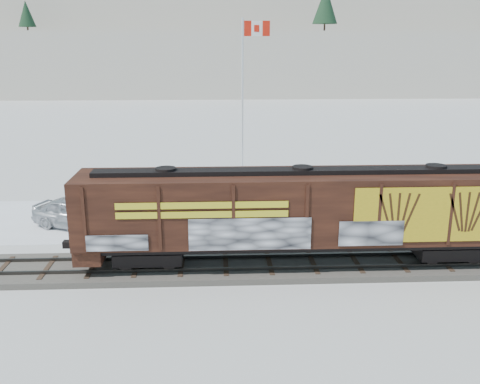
{
  "coord_description": "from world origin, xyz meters",
  "views": [
    {
      "loc": [
        -0.39,
        -22.55,
        10.03
      ],
      "look_at": [
        0.79,
        3.0,
        2.85
      ],
      "focal_mm": 40.0,
      "sensor_mm": 36.0,
      "label": 1
    }
  ],
  "objects_px": {
    "car_silver": "(76,213)",
    "car_dark": "(259,215)",
    "flagpole": "(244,127)",
    "car_white": "(277,202)",
    "hopper_railcar": "(301,210)"
  },
  "relations": [
    {
      "from": "flagpole",
      "to": "car_silver",
      "type": "xyz_separation_m",
      "value": [
        -9.81,
        -8.76,
        -3.42
      ]
    },
    {
      "from": "car_silver",
      "to": "car_dark",
      "type": "distance_m",
      "value": 10.17
    },
    {
      "from": "flagpole",
      "to": "car_dark",
      "type": "xyz_separation_m",
      "value": [
        0.35,
        -9.24,
        -3.56
      ]
    },
    {
      "from": "car_silver",
      "to": "car_dark",
      "type": "xyz_separation_m",
      "value": [
        10.16,
        -0.48,
        -0.14
      ]
    },
    {
      "from": "hopper_railcar",
      "to": "car_silver",
      "type": "relative_size",
      "value": 3.94
    },
    {
      "from": "hopper_railcar",
      "to": "car_silver",
      "type": "height_order",
      "value": "hopper_railcar"
    },
    {
      "from": "flagpole",
      "to": "car_dark",
      "type": "bearing_deg",
      "value": -87.86
    },
    {
      "from": "car_silver",
      "to": "car_white",
      "type": "xyz_separation_m",
      "value": [
        11.41,
        1.71,
        -0.02
      ]
    },
    {
      "from": "hopper_railcar",
      "to": "car_dark",
      "type": "relative_size",
      "value": 4.0
    },
    {
      "from": "car_white",
      "to": "flagpole",
      "type": "bearing_deg",
      "value": -0.73
    },
    {
      "from": "flagpole",
      "to": "car_silver",
      "type": "distance_m",
      "value": 13.59
    },
    {
      "from": "hopper_railcar",
      "to": "car_white",
      "type": "relative_size",
      "value": 3.9
    },
    {
      "from": "flagpole",
      "to": "car_dark",
      "type": "height_order",
      "value": "flagpole"
    },
    {
      "from": "flagpole",
      "to": "car_white",
      "type": "xyz_separation_m",
      "value": [
        1.6,
        -7.05,
        -3.44
      ]
    },
    {
      "from": "flagpole",
      "to": "car_white",
      "type": "distance_m",
      "value": 8.0
    }
  ]
}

